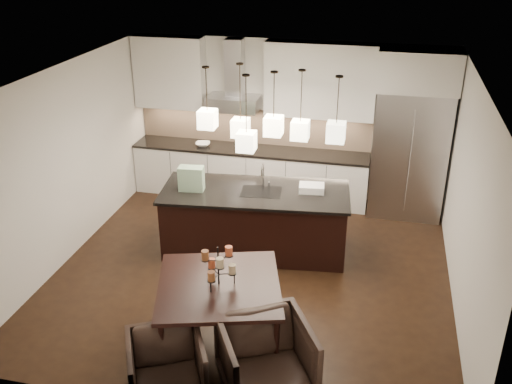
% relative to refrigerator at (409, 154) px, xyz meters
% --- Properties ---
extents(floor, '(5.50, 5.50, 0.02)m').
position_rel_refrigerator_xyz_m(floor, '(-2.10, -2.38, -1.08)').
color(floor, black).
rests_on(floor, ground).
extents(ceiling, '(5.50, 5.50, 0.02)m').
position_rel_refrigerator_xyz_m(ceiling, '(-2.10, -2.38, 1.73)').
color(ceiling, white).
rests_on(ceiling, wall_back).
extents(wall_back, '(5.50, 0.02, 2.80)m').
position_rel_refrigerator_xyz_m(wall_back, '(-2.10, 0.38, 0.32)').
color(wall_back, silver).
rests_on(wall_back, ground).
extents(wall_front, '(5.50, 0.02, 2.80)m').
position_rel_refrigerator_xyz_m(wall_front, '(-2.10, -5.14, 0.32)').
color(wall_front, silver).
rests_on(wall_front, ground).
extents(wall_left, '(0.02, 5.50, 2.80)m').
position_rel_refrigerator_xyz_m(wall_left, '(-4.86, -2.38, 0.32)').
color(wall_left, silver).
rests_on(wall_left, ground).
extents(wall_right, '(0.02, 5.50, 2.80)m').
position_rel_refrigerator_xyz_m(wall_right, '(0.66, -2.38, 0.32)').
color(wall_right, silver).
rests_on(wall_right, ground).
extents(refrigerator, '(1.20, 0.72, 2.15)m').
position_rel_refrigerator_xyz_m(refrigerator, '(0.00, 0.00, 0.00)').
color(refrigerator, '#B7B7BA').
rests_on(refrigerator, floor).
extents(fridge_panel, '(1.26, 0.72, 0.65)m').
position_rel_refrigerator_xyz_m(fridge_panel, '(0.00, 0.00, 1.40)').
color(fridge_panel, silver).
rests_on(fridge_panel, refrigerator).
extents(lower_cabinets, '(4.21, 0.62, 0.88)m').
position_rel_refrigerator_xyz_m(lower_cabinets, '(-2.73, 0.05, -0.64)').
color(lower_cabinets, silver).
rests_on(lower_cabinets, floor).
extents(countertop, '(4.21, 0.66, 0.04)m').
position_rel_refrigerator_xyz_m(countertop, '(-2.73, 0.05, -0.17)').
color(countertop, black).
rests_on(countertop, lower_cabinets).
extents(backsplash, '(4.21, 0.02, 0.63)m').
position_rel_refrigerator_xyz_m(backsplash, '(-2.73, 0.35, 0.16)').
color(backsplash, tan).
rests_on(backsplash, countertop).
extents(upper_cab_left, '(1.25, 0.35, 1.25)m').
position_rel_refrigerator_xyz_m(upper_cab_left, '(-4.20, 0.19, 1.10)').
color(upper_cab_left, silver).
rests_on(upper_cab_left, wall_back).
extents(upper_cab_right, '(1.85, 0.35, 1.25)m').
position_rel_refrigerator_xyz_m(upper_cab_right, '(-1.55, 0.19, 1.10)').
color(upper_cab_right, silver).
rests_on(upper_cab_right, wall_back).
extents(hood_canopy, '(0.90, 0.52, 0.24)m').
position_rel_refrigerator_xyz_m(hood_canopy, '(-3.03, 0.10, 0.65)').
color(hood_canopy, '#B7B7BA').
rests_on(hood_canopy, wall_back).
extents(hood_chimney, '(0.30, 0.28, 0.96)m').
position_rel_refrigerator_xyz_m(hood_chimney, '(-3.03, 0.21, 1.24)').
color(hood_chimney, '#B7B7BA').
rests_on(hood_chimney, hood_canopy).
extents(fruit_bowl, '(0.31, 0.31, 0.06)m').
position_rel_refrigerator_xyz_m(fruit_bowl, '(-3.58, 0.00, -0.12)').
color(fruit_bowl, silver).
rests_on(fruit_bowl, countertop).
extents(island_body, '(2.77, 1.36, 0.94)m').
position_rel_refrigerator_xyz_m(island_body, '(-2.20, -1.79, -0.61)').
color(island_body, black).
rests_on(island_body, floor).
extents(island_top, '(2.86, 1.45, 0.04)m').
position_rel_refrigerator_xyz_m(island_top, '(-2.20, -1.79, -0.11)').
color(island_top, black).
rests_on(island_top, island_body).
extents(faucet, '(0.13, 0.27, 0.41)m').
position_rel_refrigerator_xyz_m(faucet, '(-2.11, -1.67, 0.11)').
color(faucet, silver).
rests_on(faucet, island_top).
extents(tote_bag, '(0.38, 0.23, 0.36)m').
position_rel_refrigerator_xyz_m(tote_bag, '(-3.12, -1.97, 0.09)').
color(tote_bag, '#1B5D2B').
rests_on(tote_bag, island_top).
extents(food_container, '(0.39, 0.29, 0.11)m').
position_rel_refrigerator_xyz_m(food_container, '(-1.39, -1.62, -0.04)').
color(food_container, silver).
rests_on(food_container, island_top).
extents(dining_table, '(1.70, 1.70, 0.82)m').
position_rel_refrigerator_xyz_m(dining_table, '(-2.11, -4.00, -0.66)').
color(dining_table, black).
rests_on(dining_table, floor).
extents(candelabra, '(0.49, 0.49, 0.48)m').
position_rel_refrigerator_xyz_m(candelabra, '(-2.11, -4.00, -0.01)').
color(candelabra, black).
rests_on(candelabra, dining_table).
extents(candle_a, '(0.10, 0.10, 0.11)m').
position_rel_refrigerator_xyz_m(candle_a, '(-1.97, -3.95, -0.06)').
color(candle_a, '#D1B88D').
rests_on(candle_a, candelabra).
extents(candle_b, '(0.10, 0.10, 0.11)m').
position_rel_refrigerator_xyz_m(candle_b, '(-2.22, -3.89, -0.06)').
color(candle_b, '#D25C36').
rests_on(candle_b, candelabra).
extents(candle_c, '(0.10, 0.10, 0.11)m').
position_rel_refrigerator_xyz_m(candle_c, '(-2.15, -4.14, -0.06)').
color(candle_c, brown).
rests_on(candle_c, candelabra).
extents(candle_d, '(0.10, 0.10, 0.11)m').
position_rel_refrigerator_xyz_m(candle_d, '(-2.02, -3.87, 0.12)').
color(candle_d, '#D25C36').
rests_on(candle_d, candelabra).
extents(candle_e, '(0.10, 0.10, 0.11)m').
position_rel_refrigerator_xyz_m(candle_e, '(-2.26, -4.01, 0.12)').
color(candle_e, brown).
rests_on(candle_e, candelabra).
extents(candle_f, '(0.10, 0.10, 0.11)m').
position_rel_refrigerator_xyz_m(candle_f, '(-2.05, -4.13, 0.12)').
color(candle_f, '#D1B88D').
rests_on(candle_f, candelabra).
extents(armchair_left, '(1.04, 1.05, 0.72)m').
position_rel_refrigerator_xyz_m(armchair_left, '(-2.41, -4.94, -0.72)').
color(armchair_left, black).
rests_on(armchair_left, floor).
extents(armchair_right, '(1.24, 1.25, 0.85)m').
position_rel_refrigerator_xyz_m(armchair_right, '(-1.42, -4.65, -0.65)').
color(armchair_right, black).
rests_on(armchair_right, floor).
extents(pendant_a, '(0.24, 0.24, 0.26)m').
position_rel_refrigerator_xyz_m(pendant_a, '(-2.86, -1.90, 0.99)').
color(pendant_a, '#FFF7CF').
rests_on(pendant_a, ceiling).
extents(pendant_b, '(0.24, 0.24, 0.26)m').
position_rel_refrigerator_xyz_m(pendant_b, '(-2.46, -1.60, 0.80)').
color(pendant_b, '#FFF7CF').
rests_on(pendant_b, ceiling).
extents(pendant_c, '(0.24, 0.24, 0.26)m').
position_rel_refrigerator_xyz_m(pendant_c, '(-1.91, -1.97, 0.98)').
color(pendant_c, '#FFF7CF').
rests_on(pendant_c, ceiling).
extents(pendant_d, '(0.24, 0.24, 0.26)m').
position_rel_refrigerator_xyz_m(pendant_d, '(-1.57, -1.79, 0.89)').
color(pendant_d, '#FFF7CF').
rests_on(pendant_d, ceiling).
extents(pendant_e, '(0.24, 0.24, 0.26)m').
position_rel_refrigerator_xyz_m(pendant_e, '(-1.06, -2.02, 0.98)').
color(pendant_e, '#FFF7CF').
rests_on(pendant_e, ceiling).
extents(pendant_f, '(0.24, 0.24, 0.26)m').
position_rel_refrigerator_xyz_m(pendant_f, '(-2.22, -2.22, 0.83)').
color(pendant_f, '#FFF7CF').
rests_on(pendant_f, ceiling).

